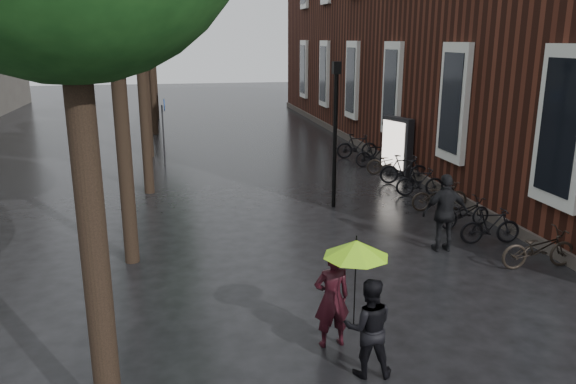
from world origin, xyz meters
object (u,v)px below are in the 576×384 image
object	(u,v)px
person_black	(368,327)
lamp_post	(335,121)
parked_bicycles	(419,181)
pedestrian_walking	(445,213)
person_burgundy	(332,298)
ad_lightbox	(397,146)

from	to	relation	value
person_black	lamp_post	world-z (taller)	lamp_post
parked_bicycles	lamp_post	xyz separation A→B (m)	(-3.05, -0.68, 2.13)
person_black	pedestrian_walking	world-z (taller)	pedestrian_walking
person_black	person_burgundy	bearing A→B (deg)	-60.57
lamp_post	pedestrian_walking	bearing A→B (deg)	-68.93
person_burgundy	parked_bicycles	distance (m)	9.84
pedestrian_walking	person_burgundy	bearing A→B (deg)	48.18
parked_bicycles	ad_lightbox	distance (m)	3.03
pedestrian_walking	parked_bicycles	size ratio (longest dim) A/B	0.15
person_burgundy	lamp_post	bearing A→B (deg)	-111.95
pedestrian_walking	ad_lightbox	xyz separation A→B (m)	(1.91, 7.64, 0.13)
pedestrian_walking	lamp_post	xyz separation A→B (m)	(-1.55, 4.02, 1.66)
person_burgundy	parked_bicycles	size ratio (longest dim) A/B	0.13
person_burgundy	parked_bicycles	xyz separation A→B (m)	(5.30, 8.29, -0.38)
person_black	ad_lightbox	xyz separation A→B (m)	(5.41, 12.14, 0.30)
person_black	pedestrian_walking	size ratio (longest dim) A/B	0.82
person_black	lamp_post	distance (m)	8.93
parked_bicycles	ad_lightbox	xyz separation A→B (m)	(0.41, 2.94, 0.60)
person_burgundy	ad_lightbox	bearing A→B (deg)	-122.44
pedestrian_walking	ad_lightbox	size ratio (longest dim) A/B	0.88
person_black	parked_bicycles	bearing A→B (deg)	-107.64
person_burgundy	parked_bicycles	bearing A→B (deg)	-128.06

